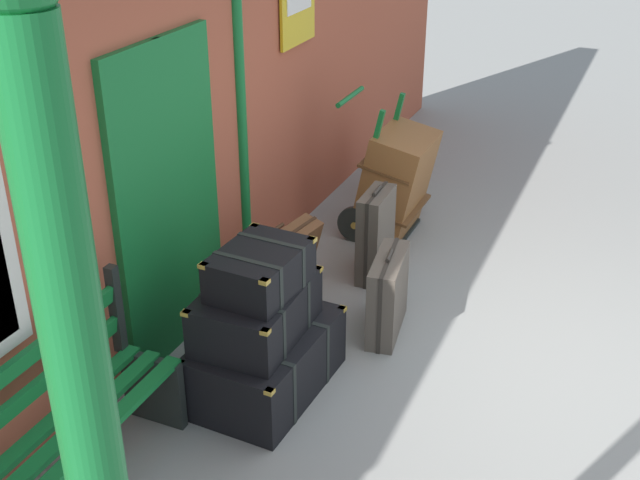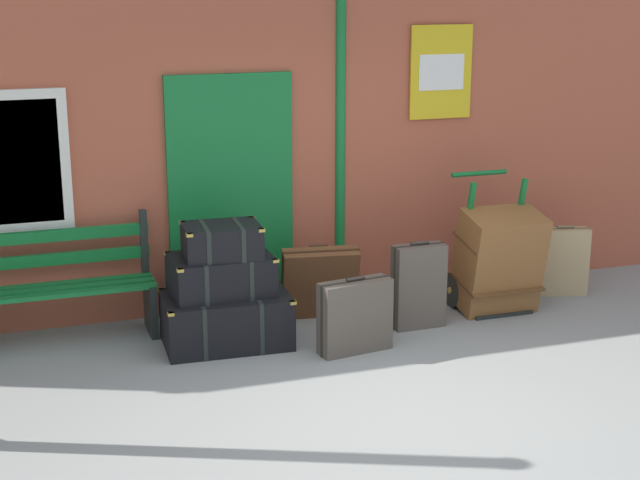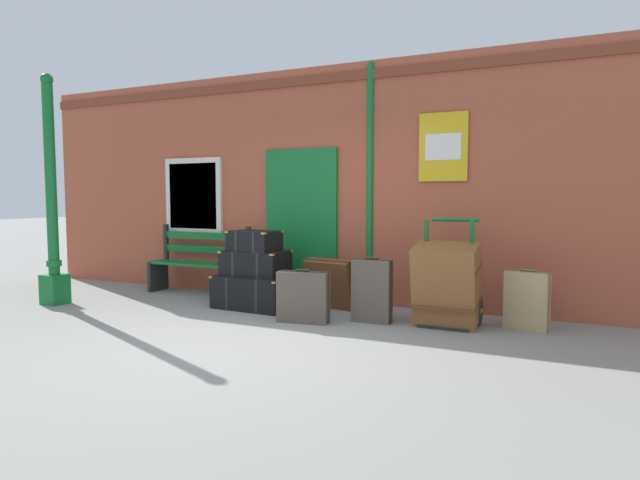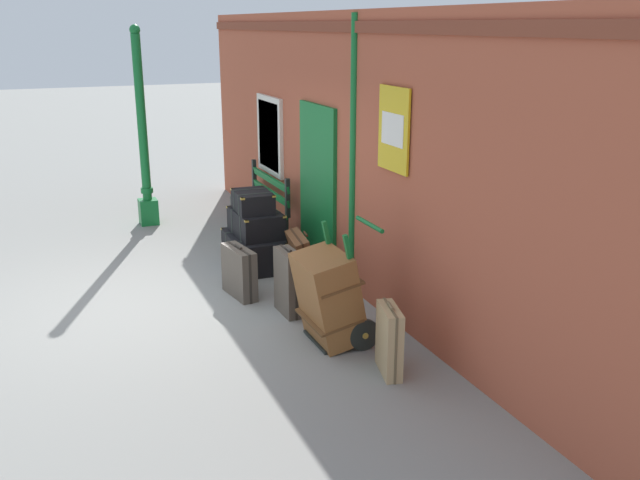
# 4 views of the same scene
# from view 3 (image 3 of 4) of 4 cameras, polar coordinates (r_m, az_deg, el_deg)

# --- Properties ---
(ground_plane) EXTENTS (60.00, 60.00, 0.00)m
(ground_plane) POSITION_cam_3_polar(r_m,az_deg,el_deg) (5.37, -9.27, -10.98)
(ground_plane) COLOR gray
(brick_facade) EXTENTS (10.40, 0.35, 3.20)m
(brick_facade) POSITION_cam_3_polar(r_m,az_deg,el_deg) (7.47, 1.78, 5.83)
(brick_facade) COLOR #AD5138
(brick_facade) RESTS_ON ground
(lamp_post) EXTENTS (0.28, 0.28, 3.05)m
(lamp_post) POSITION_cam_3_polar(r_m,az_deg,el_deg) (8.00, -26.52, 2.13)
(lamp_post) COLOR #146B2D
(lamp_post) RESTS_ON ground
(platform_bench) EXTENTS (1.60, 0.43, 1.01)m
(platform_bench) POSITION_cam_3_polar(r_m,az_deg,el_deg) (8.19, -12.58, -2.48)
(platform_bench) COLOR #146B2D
(platform_bench) RESTS_ON ground
(steamer_trunk_base) EXTENTS (1.04, 0.69, 0.43)m
(steamer_trunk_base) POSITION_cam_3_polar(r_m,az_deg,el_deg) (7.06, -6.84, -5.45)
(steamer_trunk_base) COLOR black
(steamer_trunk_base) RESTS_ON ground
(steamer_trunk_middle) EXTENTS (0.82, 0.57, 0.33)m
(steamer_trunk_middle) POSITION_cam_3_polar(r_m,az_deg,el_deg) (7.05, -6.83, -2.42)
(steamer_trunk_middle) COLOR black
(steamer_trunk_middle) RESTS_ON steamer_trunk_base
(steamer_trunk_top) EXTENTS (0.63, 0.48, 0.27)m
(steamer_trunk_top) POSITION_cam_3_polar(r_m,az_deg,el_deg) (6.99, -6.95, -0.09)
(steamer_trunk_top) COLOR black
(steamer_trunk_top) RESTS_ON steamer_trunk_middle
(porters_trolley) EXTENTS (0.71, 0.62, 1.19)m
(porters_trolley) POSITION_cam_3_polar(r_m,az_deg,el_deg) (6.29, 13.52, -6.21)
(porters_trolley) COLOR black
(porters_trolley) RESTS_ON ground
(large_brown_trunk) EXTENTS (0.70, 0.60, 0.95)m
(large_brown_trunk) POSITION_cam_3_polar(r_m,az_deg,el_deg) (6.09, 13.23, -4.63)
(large_brown_trunk) COLOR brown
(large_brown_trunk) RESTS_ON ground
(suitcase_olive) EXTENTS (0.48, 0.26, 0.67)m
(suitcase_olive) POSITION_cam_3_polar(r_m,az_deg,el_deg) (6.25, 21.05, -6.04)
(suitcase_olive) COLOR tan
(suitcase_olive) RESTS_ON ground
(suitcase_caramel) EXTENTS (0.46, 0.19, 0.76)m
(suitcase_caramel) POSITION_cam_3_polar(r_m,az_deg,el_deg) (6.22, 5.52, -5.40)
(suitcase_caramel) COLOR #51473D
(suitcase_caramel) RESTS_ON ground
(suitcase_cream) EXTENTS (0.70, 0.42, 0.66)m
(suitcase_cream) POSITION_cam_3_polar(r_m,az_deg,el_deg) (6.91, 1.10, -4.65)
(suitcase_cream) COLOR brown
(suitcase_cream) RESTS_ON ground
(suitcase_umber) EXTENTS (0.61, 0.28, 0.62)m
(suitcase_umber) POSITION_cam_3_polar(r_m,az_deg,el_deg) (6.18, -1.79, -6.08)
(suitcase_umber) COLOR #51473D
(suitcase_umber) RESTS_ON ground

